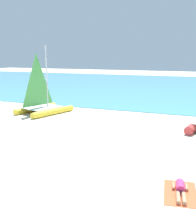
% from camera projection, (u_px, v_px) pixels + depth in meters
% --- Properties ---
extents(ground_plane, '(120.00, 120.00, 0.00)m').
position_uv_depth(ground_plane, '(121.00, 116.00, 21.59)').
color(ground_plane, beige).
extents(ocean_water, '(120.00, 40.00, 0.05)m').
position_uv_depth(ocean_water, '(165.00, 86.00, 41.36)').
color(ocean_water, '#4C9EB7').
rests_on(ocean_water, ground).
extents(sailboat_yellow, '(3.70, 4.69, 5.37)m').
position_uv_depth(sailboat_yellow, '(43.00, 103.00, 22.39)').
color(sailboat_yellow, yellow).
rests_on(sailboat_yellow, ground).
extents(towel_right, '(1.37, 2.04, 0.01)m').
position_uv_depth(towel_right, '(180.00, 193.00, 9.57)').
color(towel_right, '#EA5933').
rests_on(towel_right, ground).
extents(sunbather_right, '(0.63, 1.57, 0.30)m').
position_uv_depth(sunbather_right, '(180.00, 189.00, 9.61)').
color(sunbather_right, '#D83372').
rests_on(sunbather_right, towel_right).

